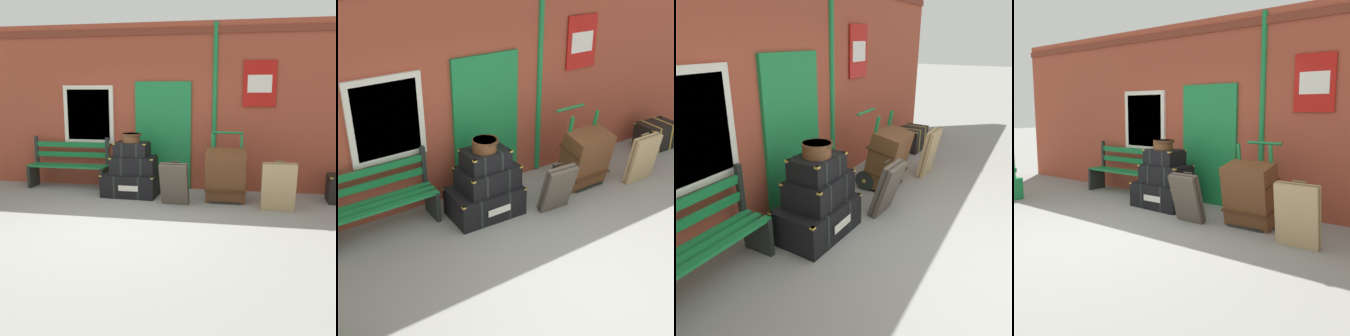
% 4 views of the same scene
% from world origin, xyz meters
% --- Properties ---
extents(ground_plane, '(60.00, 60.00, 0.00)m').
position_xyz_m(ground_plane, '(0.00, 0.00, 0.00)').
color(ground_plane, gray).
extents(brick_facade, '(10.40, 0.35, 3.20)m').
position_xyz_m(brick_facade, '(-0.00, 2.60, 1.60)').
color(brick_facade, '#9E422D').
rests_on(brick_facade, ground).
extents(platform_bench, '(1.60, 0.43, 1.01)m').
position_xyz_m(platform_bench, '(-1.69, 2.16, 0.44)').
color(platform_bench, '#197A3D').
rests_on(platform_bench, ground).
extents(steamer_trunk_base, '(1.04, 0.69, 0.43)m').
position_xyz_m(steamer_trunk_base, '(-0.29, 1.74, 0.21)').
color(steamer_trunk_base, black).
rests_on(steamer_trunk_base, ground).
extents(steamer_trunk_middle, '(0.82, 0.57, 0.33)m').
position_xyz_m(steamer_trunk_middle, '(-0.23, 1.74, 0.58)').
color(steamer_trunk_middle, black).
rests_on(steamer_trunk_middle, steamer_trunk_base).
extents(steamer_trunk_top, '(0.62, 0.46, 0.27)m').
position_xyz_m(steamer_trunk_top, '(-0.26, 1.74, 0.87)').
color(steamer_trunk_top, black).
rests_on(steamer_trunk_top, steamer_trunk_middle).
extents(round_hatbox, '(0.36, 0.35, 0.16)m').
position_xyz_m(round_hatbox, '(-0.27, 1.73, 1.09)').
color(round_hatbox, brown).
rests_on(round_hatbox, steamer_trunk_top).
extents(porters_trolley, '(0.71, 0.59, 1.20)m').
position_xyz_m(porters_trolley, '(1.46, 1.76, 0.27)').
color(porters_trolley, black).
rests_on(porters_trolley, ground).
extents(large_brown_trunk, '(0.70, 0.61, 0.95)m').
position_xyz_m(large_brown_trunk, '(1.46, 1.58, 0.48)').
color(large_brown_trunk, brown).
rests_on(large_brown_trunk, ground).
extents(suitcase_caramel, '(0.55, 0.26, 0.83)m').
position_xyz_m(suitcase_caramel, '(2.32, 1.17, 0.40)').
color(suitcase_caramel, tan).
rests_on(suitcase_caramel, ground).
extents(suitcase_beige, '(0.49, 0.37, 0.76)m').
position_xyz_m(suitcase_beige, '(0.61, 1.22, 0.37)').
color(suitcase_beige, '#51473D').
rests_on(suitcase_beige, ground).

